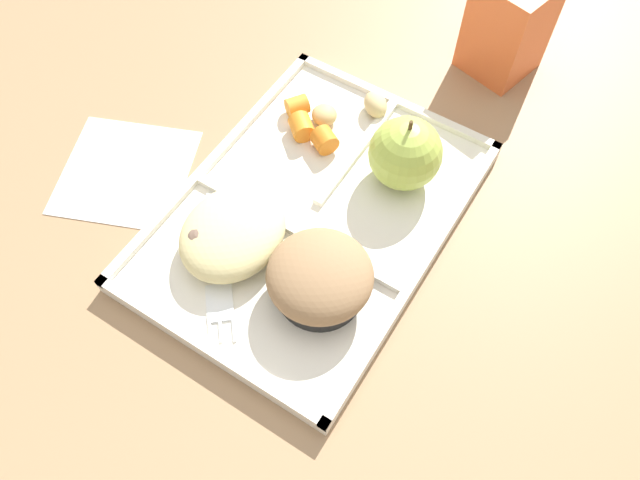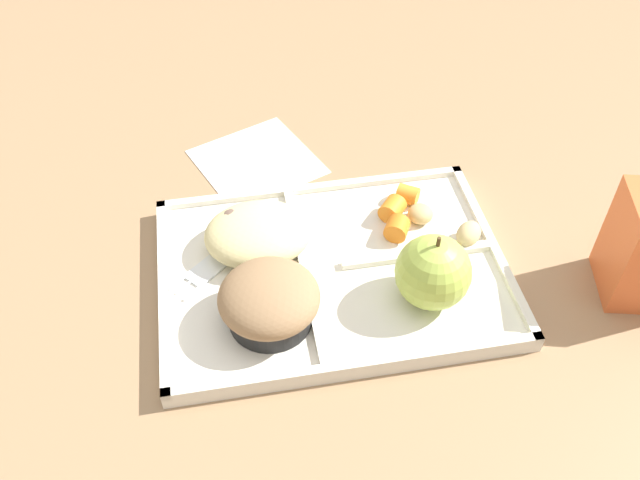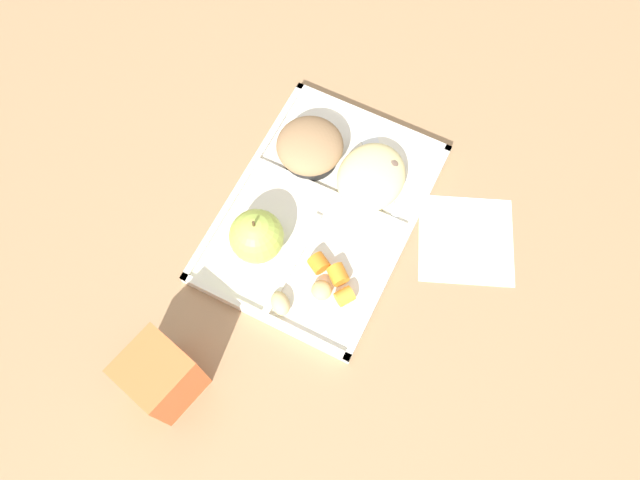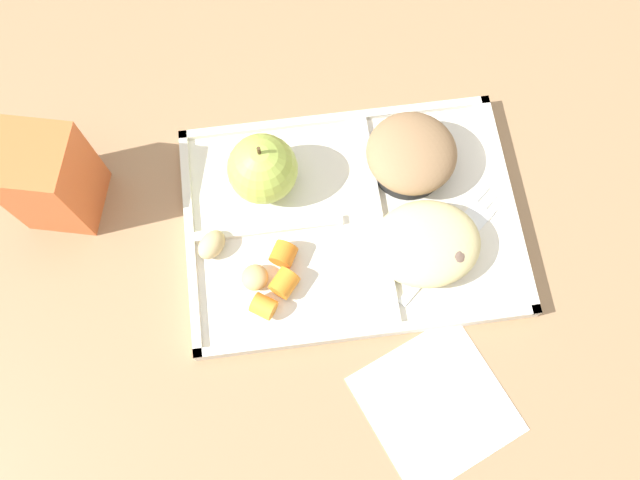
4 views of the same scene
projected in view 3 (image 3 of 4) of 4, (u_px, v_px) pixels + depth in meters
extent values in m
plane|color=#997551|center=(322.00, 215.00, 0.88)|extent=(6.00, 6.00, 0.00)
cube|color=silver|center=(322.00, 213.00, 0.87)|extent=(0.34, 0.24, 0.01)
cube|color=silver|center=(401.00, 246.00, 0.84)|extent=(0.34, 0.01, 0.01)
cube|color=silver|center=(246.00, 176.00, 0.88)|extent=(0.34, 0.01, 0.01)
cube|color=silver|center=(264.00, 316.00, 0.81)|extent=(0.01, 0.24, 0.01)
cube|color=silver|center=(372.00, 117.00, 0.92)|extent=(0.01, 0.24, 0.01)
cube|color=silver|center=(331.00, 194.00, 0.87)|extent=(0.01, 0.23, 0.01)
cube|color=silver|center=(295.00, 264.00, 0.83)|extent=(0.15, 0.01, 0.01)
sphere|color=#A8C14C|center=(257.00, 236.00, 0.81)|extent=(0.07, 0.07, 0.07)
cylinder|color=#4C381E|center=(254.00, 224.00, 0.78)|extent=(0.00, 0.00, 0.01)
cylinder|color=black|center=(310.00, 153.00, 0.89)|extent=(0.08, 0.08, 0.02)
ellipsoid|color=#93704C|center=(310.00, 146.00, 0.87)|extent=(0.09, 0.09, 0.04)
cylinder|color=orange|center=(345.00, 296.00, 0.81)|extent=(0.03, 0.03, 0.02)
cylinder|color=orange|center=(338.00, 274.00, 0.82)|extent=(0.03, 0.03, 0.02)
cylinder|color=orange|center=(319.00, 263.00, 0.82)|extent=(0.03, 0.03, 0.02)
ellipsoid|color=tan|center=(280.00, 303.00, 0.81)|extent=(0.04, 0.04, 0.02)
ellipsoid|color=tan|center=(321.00, 290.00, 0.81)|extent=(0.04, 0.04, 0.02)
ellipsoid|color=beige|center=(371.00, 177.00, 0.86)|extent=(0.11, 0.09, 0.04)
sphere|color=#755B4C|center=(374.00, 178.00, 0.87)|extent=(0.03, 0.03, 0.03)
sphere|color=#755B4C|center=(389.00, 170.00, 0.87)|extent=(0.04, 0.04, 0.04)
cube|color=white|center=(385.00, 186.00, 0.88)|extent=(0.08, 0.07, 0.00)
cube|color=white|center=(371.00, 144.00, 0.90)|extent=(0.04, 0.04, 0.00)
cylinder|color=white|center=(372.00, 126.00, 0.91)|extent=(0.02, 0.02, 0.00)
cylinder|color=white|center=(366.00, 128.00, 0.91)|extent=(0.02, 0.02, 0.00)
cylinder|color=white|center=(359.00, 130.00, 0.91)|extent=(0.02, 0.02, 0.00)
cube|color=orange|center=(161.00, 376.00, 0.74)|extent=(0.09, 0.09, 0.11)
cube|color=white|center=(466.00, 240.00, 0.86)|extent=(0.17, 0.17, 0.00)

